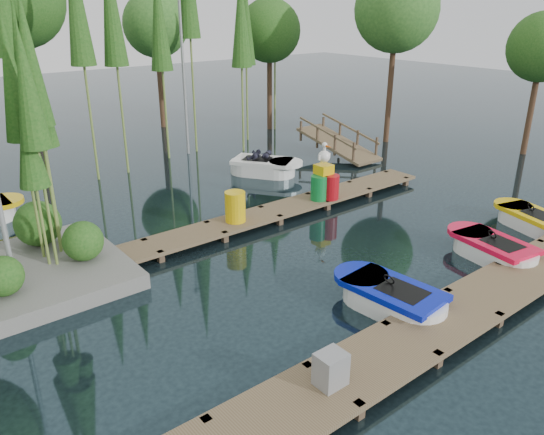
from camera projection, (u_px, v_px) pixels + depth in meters
ground_plane at (269, 267)px, 13.72m from camera, size 90.00×90.00×0.00m
near_dock at (411, 340)px, 10.37m from camera, size 18.00×1.50×0.50m
far_dock at (244, 221)px, 16.02m from camera, size 15.00×1.20×0.50m
tree_screen at (28, 10)px, 17.92m from camera, size 34.42×18.53×10.31m
lamp_rear at (182, 56)px, 22.39m from camera, size 0.30×0.30×7.25m
ramp at (338, 143)px, 23.40m from camera, size 1.50×3.94×1.49m
boat_blue at (391, 299)px, 11.74m from camera, size 1.50×2.87×0.93m
boat_red at (492, 250)px, 14.07m from camera, size 1.55×2.77×0.88m
boat_yellow_near at (531, 220)px, 16.03m from camera, size 1.73×2.68×0.83m
boat_white_far at (264, 167)px, 20.99m from camera, size 2.74×3.16×1.39m
utility_cabinet at (331, 369)px, 8.96m from camera, size 0.50×0.42×0.61m
yellow_barrel at (235, 207)px, 15.65m from camera, size 0.61×0.61×0.92m
drum_cluster at (325, 182)px, 17.53m from camera, size 1.09×1.00×1.88m
seagull_post at (321, 182)px, 17.62m from camera, size 0.47×0.25×0.75m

